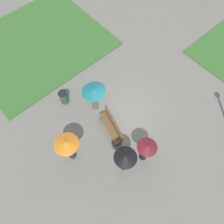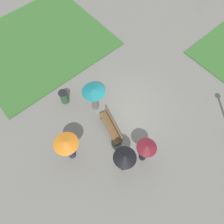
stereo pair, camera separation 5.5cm
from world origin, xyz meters
TOP-DOWN VIEW (x-y plane):
  - ground_plane at (0.00, 0.00)m, footprint 90.00×90.00m
  - lawn_patch_near at (-7.66, -1.04)m, footprint 7.58×8.48m
  - park_bench at (0.25, -1.43)m, footprint 1.96×0.91m
  - trash_bin at (-2.83, -2.26)m, footprint 0.48×0.48m
  - crowd_person_teal at (-1.41, -1.19)m, footprint 1.20×1.20m
  - crowd_person_black at (2.11, -2.31)m, footprint 1.01×1.01m
  - crowd_person_maroon at (2.37, -1.24)m, footprint 0.91×0.91m
  - crowd_person_orange at (-0.02, -3.83)m, footprint 1.11×1.11m

SIDE VIEW (x-z plane):
  - ground_plane at x=0.00m, z-range 0.00..0.00m
  - lawn_patch_near at x=-7.66m, z-range 0.00..0.06m
  - trash_bin at x=-2.83m, z-range 0.00..0.89m
  - park_bench at x=0.25m, z-range 0.02..0.92m
  - crowd_person_maroon at x=2.37m, z-range 0.30..2.08m
  - crowd_person_teal at x=-1.41m, z-range 0.44..2.25m
  - crowd_person_orange at x=-0.02m, z-range 0.42..2.41m
  - crowd_person_black at x=2.11m, z-range 0.49..2.51m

